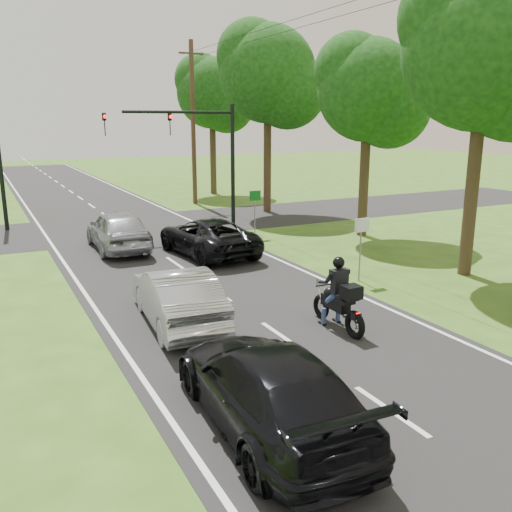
# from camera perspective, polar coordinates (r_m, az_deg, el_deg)

# --- Properties ---
(ground) EXTENTS (140.00, 140.00, 0.00)m
(ground) POSITION_cam_1_polar(r_m,az_deg,el_deg) (13.57, 2.72, -8.47)
(ground) COLOR #335718
(ground) RESTS_ON ground
(road) EXTENTS (8.00, 100.00, 0.01)m
(road) POSITION_cam_1_polar(r_m,az_deg,el_deg) (22.38, -10.17, 0.40)
(road) COLOR black
(road) RESTS_ON ground
(cross_road) EXTENTS (60.00, 7.00, 0.01)m
(cross_road) POSITION_cam_1_polar(r_m,az_deg,el_deg) (28.05, -13.84, 2.95)
(cross_road) COLOR black
(cross_road) RESTS_ON ground
(motorcycle_rider) EXTENTS (0.63, 2.22, 1.91)m
(motorcycle_rider) POSITION_cam_1_polar(r_m,az_deg,el_deg) (13.96, 8.78, -4.67)
(motorcycle_rider) COLOR black
(motorcycle_rider) RESTS_ON ground
(dark_suv) EXTENTS (2.83, 5.42, 1.46)m
(dark_suv) POSITION_cam_1_polar(r_m,az_deg,el_deg) (21.58, -5.17, 2.06)
(dark_suv) COLOR black
(dark_suv) RESTS_ON road
(silver_sedan) EXTENTS (1.96, 4.66, 1.50)m
(silver_sedan) POSITION_cam_1_polar(r_m,az_deg,el_deg) (14.26, -8.29, -4.22)
(silver_sedan) COLOR #B5B5BA
(silver_sedan) RESTS_ON road
(silver_suv) EXTENTS (2.08, 4.94, 1.67)m
(silver_suv) POSITION_cam_1_polar(r_m,az_deg,el_deg) (23.00, -14.34, 2.69)
(silver_suv) COLOR #96989E
(silver_suv) RESTS_ON road
(dark_car_behind) EXTENTS (2.38, 5.23, 1.48)m
(dark_car_behind) POSITION_cam_1_polar(r_m,az_deg,el_deg) (9.56, 1.30, -13.60)
(dark_car_behind) COLOR black
(dark_car_behind) RESTS_ON road
(traffic_signal) EXTENTS (6.38, 0.44, 6.00)m
(traffic_signal) POSITION_cam_1_polar(r_m,az_deg,el_deg) (26.67, -6.20, 11.67)
(traffic_signal) COLOR black
(traffic_signal) RESTS_ON ground
(signal_pole_far) EXTENTS (0.20, 0.20, 6.00)m
(signal_pole_far) POSITION_cam_1_polar(r_m,az_deg,el_deg) (28.94, -25.31, 8.35)
(signal_pole_far) COLOR black
(signal_pole_far) RESTS_ON ground
(utility_pole_far) EXTENTS (1.60, 0.28, 10.00)m
(utility_pole_far) POSITION_cam_1_polar(r_m,az_deg,el_deg) (35.14, -6.64, 13.75)
(utility_pole_far) COLOR #4F3424
(utility_pole_far) RESTS_ON ground
(sign_white) EXTENTS (0.55, 0.07, 2.12)m
(sign_white) POSITION_cam_1_polar(r_m,az_deg,el_deg) (18.03, 11.03, 2.27)
(sign_white) COLOR slate
(sign_white) RESTS_ON ground
(sign_green) EXTENTS (0.55, 0.07, 2.12)m
(sign_green) POSITION_cam_1_polar(r_m,az_deg,el_deg) (24.79, -0.11, 5.68)
(sign_green) COLOR slate
(sign_green) RESTS_ON ground
(tree_row_b) EXTENTS (5.60, 5.43, 10.06)m
(tree_row_b) POSITION_cam_1_polar(r_m,az_deg,el_deg) (19.77, 24.06, 18.51)
(tree_row_b) COLOR #332316
(tree_row_b) RESTS_ON ground
(tree_row_c) EXTENTS (4.80, 4.65, 8.76)m
(tree_row_c) POSITION_cam_1_polar(r_m,az_deg,el_deg) (25.39, 12.46, 16.06)
(tree_row_c) COLOR #332316
(tree_row_c) RESTS_ON ground
(tree_row_d) EXTENTS (5.76, 5.58, 10.45)m
(tree_row_d) POSITION_cam_1_polar(r_m,az_deg,el_deg) (31.69, 1.97, 18.06)
(tree_row_d) COLOR #332316
(tree_row_d) RESTS_ON ground
(tree_row_e) EXTENTS (5.28, 5.12, 9.61)m
(tree_row_e) POSITION_cam_1_polar(r_m,az_deg,el_deg) (39.91, -4.14, 16.33)
(tree_row_e) COLOR #332316
(tree_row_e) RESTS_ON ground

